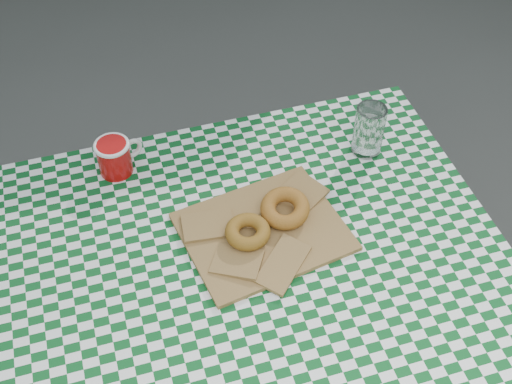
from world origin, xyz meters
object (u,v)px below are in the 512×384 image
coffee_mug (114,158)px  drinking_glass (369,130)px  paper_bag (264,231)px  table (215,356)px

coffee_mug → drinking_glass: bearing=-32.1°
paper_bag → drinking_glass: size_ratio=2.59×
table → coffee_mug: coffee_mug is taller
coffee_mug → drinking_glass: (0.59, -0.07, 0.02)m
paper_bag → drinking_glass: drinking_glass is taller
paper_bag → drinking_glass: 0.36m
table → paper_bag: (0.14, 0.06, 0.39)m
coffee_mug → drinking_glass: size_ratio=1.19×
coffee_mug → table: bearing=-89.6°
table → drinking_glass: bearing=26.3°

